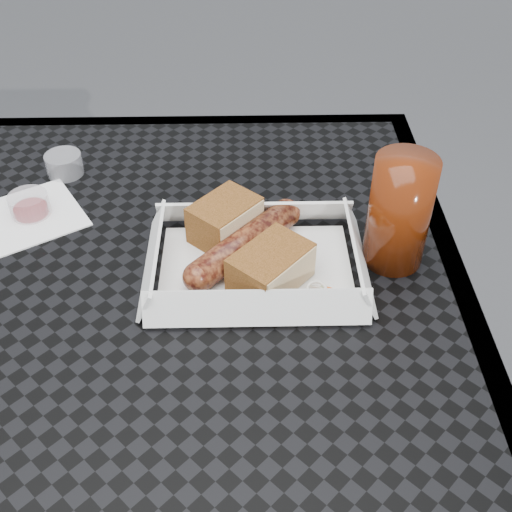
{
  "coord_description": "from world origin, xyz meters",
  "views": [
    {
      "loc": [
        0.14,
        -0.51,
        1.25
      ],
      "look_at": [
        0.16,
        0.03,
        0.78
      ],
      "focal_mm": 45.0,
      "sensor_mm": 36.0,
      "label": 1
    }
  ],
  "objects": [
    {
      "name": "patio_table",
      "position": [
        0.0,
        0.0,
        0.67
      ],
      "size": [
        0.8,
        0.8,
        0.74
      ],
      "color": "black",
      "rests_on": "ground"
    },
    {
      "name": "condiment_cup_sauce",
      "position": [
        -0.13,
        0.15,
        0.76
      ],
      "size": [
        0.05,
        0.05,
        0.03
      ],
      "primitive_type": "cylinder",
      "color": "maroon",
      "rests_on": "patio_table"
    },
    {
      "name": "bratwurst",
      "position": [
        0.14,
        0.06,
        0.77
      ],
      "size": [
        0.14,
        0.15,
        0.04
      ],
      "rotation": [
        0.0,
        0.0,
        0.84
      ],
      "color": "brown",
      "rests_on": "food_tray"
    },
    {
      "name": "food_tray",
      "position": [
        0.16,
        0.04,
        0.75
      ],
      "size": [
        0.22,
        0.15,
        0.0
      ],
      "primitive_type": "cube",
      "color": "white",
      "rests_on": "patio_table"
    },
    {
      "name": "drink_glass",
      "position": [
        0.32,
        0.05,
        0.81
      ],
      "size": [
        0.07,
        0.07,
        0.14
      ],
      "primitive_type": "cylinder",
      "color": "#511A07",
      "rests_on": "patio_table"
    },
    {
      "name": "condiment_cup_empty",
      "position": [
        -0.11,
        0.24,
        0.76
      ],
      "size": [
        0.05,
        0.05,
        0.03
      ],
      "primitive_type": "cylinder",
      "color": "silver",
      "rests_on": "patio_table"
    },
    {
      "name": "bread_near",
      "position": [
        0.12,
        0.09,
        0.77
      ],
      "size": [
        0.09,
        0.1,
        0.05
      ],
      "primitive_type": "cube",
      "rotation": [
        0.0,
        0.0,
        0.84
      ],
      "color": "brown",
      "rests_on": "food_tray"
    },
    {
      "name": "veg_garnish",
      "position": [
        0.23,
        -0.02,
        0.75
      ],
      "size": [
        0.03,
        0.03,
        0.0
      ],
      "color": "#F2550A",
      "rests_on": "food_tray"
    },
    {
      "name": "bread_far",
      "position": [
        0.17,
        0.01,
        0.77
      ],
      "size": [
        0.1,
        0.1,
        0.05
      ],
      "primitive_type": "cube",
      "rotation": [
        0.0,
        0.0,
        0.84
      ],
      "color": "brown",
      "rests_on": "food_tray"
    },
    {
      "name": "napkin",
      "position": [
        -0.13,
        0.14,
        0.75
      ],
      "size": [
        0.17,
        0.17,
        0.0
      ],
      "primitive_type": "cube",
      "rotation": [
        0.0,
        0.0,
        0.55
      ],
      "color": "white",
      "rests_on": "patio_table"
    }
  ]
}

